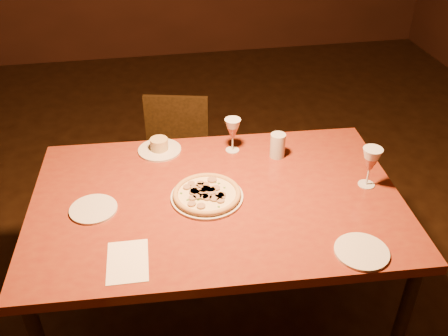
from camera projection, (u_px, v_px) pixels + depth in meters
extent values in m
plane|color=#311F10|center=(183.00, 317.00, 2.48)|extent=(7.00, 7.00, 0.00)
cube|color=brown|center=(217.00, 201.00, 2.01)|extent=(1.53, 1.03, 0.04)
cylinder|color=black|center=(75.00, 223.00, 2.51)|extent=(0.05, 0.05, 0.75)
cylinder|color=black|center=(399.00, 331.00, 1.97)|extent=(0.05, 0.05, 0.75)
cylinder|color=black|center=(335.00, 203.00, 2.64)|extent=(0.05, 0.05, 0.75)
cube|color=black|center=(174.00, 168.00, 2.87)|extent=(0.45, 0.45, 0.04)
cube|color=black|center=(177.00, 124.00, 2.91)|extent=(0.37, 0.11, 0.35)
cylinder|color=black|center=(147.00, 211.00, 2.87)|extent=(0.03, 0.03, 0.38)
cylinder|color=black|center=(156.00, 181.00, 3.12)|extent=(0.03, 0.03, 0.38)
cylinder|color=black|center=(199.00, 213.00, 2.86)|extent=(0.03, 0.03, 0.38)
cylinder|color=black|center=(204.00, 182.00, 3.11)|extent=(0.03, 0.03, 0.38)
cylinder|color=silver|center=(207.00, 197.00, 1.99)|extent=(0.29, 0.29, 0.01)
cylinder|color=beige|center=(207.00, 195.00, 1.99)|extent=(0.26, 0.26, 0.01)
torus|color=tan|center=(207.00, 194.00, 1.98)|extent=(0.27, 0.27, 0.02)
cylinder|color=silver|center=(160.00, 150.00, 2.28)|extent=(0.20, 0.20, 0.01)
cylinder|color=tan|center=(159.00, 144.00, 2.27)|extent=(0.08, 0.08, 0.05)
cylinder|color=#B3BBC4|center=(278.00, 145.00, 2.22)|extent=(0.07, 0.07, 0.11)
cylinder|color=silver|center=(93.00, 209.00, 1.93)|extent=(0.18, 0.18, 0.01)
cylinder|color=silver|center=(362.00, 252.00, 1.74)|extent=(0.19, 0.19, 0.01)
cube|color=white|center=(128.00, 261.00, 1.70)|extent=(0.15, 0.21, 0.00)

